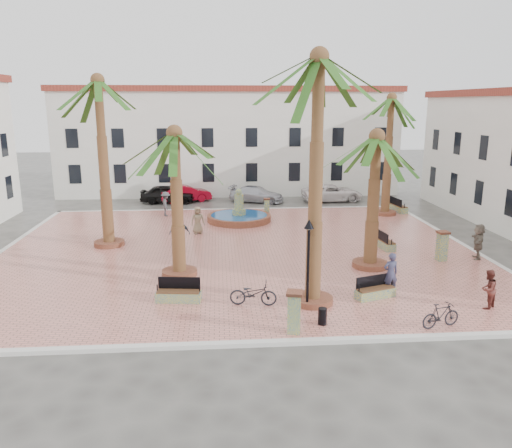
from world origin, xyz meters
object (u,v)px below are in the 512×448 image
at_px(palm_nw, 99,99).
at_px(pedestrian_east, 478,241).
at_px(palm_sw, 175,152).
at_px(bench_s, 179,295).
at_px(cyclist_b, 488,289).
at_px(car_white, 332,193).
at_px(lamppost_e, 375,183).
at_px(litter_bin, 322,316).
at_px(palm_s, 319,84).
at_px(bench_ne, 398,208).
at_px(car_black, 167,194).
at_px(fountain, 239,216).
at_px(bollard_n, 267,207).
at_px(bicycle_b, 441,315).
at_px(car_red, 185,193).
at_px(lamppost_s, 308,249).
at_px(bollard_se, 294,311).
at_px(pedestrian_north, 166,204).
at_px(car_silver, 257,194).
at_px(palm_e, 376,155).
at_px(pedestrian_fountain_a, 198,220).
at_px(bicycle_a, 253,294).
at_px(pedestrian_fountain_b, 180,234).
at_px(bollard_e, 442,245).
at_px(palm_ne, 391,111).
at_px(bench_se, 375,292).
at_px(cyclist_a, 391,273).
at_px(bench_e, 384,243).

height_order(palm_nw, pedestrian_east, palm_nw).
distance_m(palm_sw, bench_s, 6.39).
relative_size(cyclist_b, car_white, 0.31).
height_order(lamppost_e, litter_bin, lamppost_e).
xyz_separation_m(palm_s, bench_ne, (9.66, 16.87, -8.30)).
bearing_deg(palm_sw, car_black, 97.14).
distance_m(bench_ne, cyclist_b, 18.16).
height_order(fountain, bollard_n, fountain).
xyz_separation_m(bicycle_b, car_red, (-10.73, 25.32, 0.08)).
bearing_deg(car_black, cyclist_b, -146.52).
distance_m(lamppost_s, bicycle_b, 5.37).
height_order(bollard_se, pedestrian_north, pedestrian_north).
distance_m(palm_sw, car_silver, 19.71).
bearing_deg(car_white, bicycle_b, 171.64).
bearing_deg(palm_e, pedestrian_fountain_a, 140.84).
height_order(palm_e, pedestrian_fountain_a, palm_e).
xyz_separation_m(palm_s, pedestrian_east, (9.68, 5.19, -7.66)).
xyz_separation_m(palm_sw, pedestrian_east, (15.33, 1.41, -4.85)).
xyz_separation_m(bench_ne, bollard_se, (-10.82, -19.52, 0.51)).
distance_m(bicycle_a, pedestrian_fountain_a, 11.83).
distance_m(bench_ne, car_silver, 11.49).
bearing_deg(palm_nw, car_silver, 53.75).
xyz_separation_m(palm_e, pedestrian_fountain_b, (-9.61, 3.55, -4.58)).
height_order(palm_s, bollard_e, palm_s).
xyz_separation_m(palm_sw, bicycle_b, (9.84, -6.43, -5.31)).
bearing_deg(palm_ne, lamppost_e, -121.30).
height_order(palm_ne, bench_s, palm_ne).
distance_m(bench_se, cyclist_a, 1.09).
xyz_separation_m(bench_e, bench_ne, (4.17, 9.32, 0.02)).
relative_size(bollard_se, bollard_e, 0.99).
distance_m(bicycle_a, car_white, 23.58).
bearing_deg(palm_e, car_white, 83.19).
bearing_deg(pedestrian_north, pedestrian_east, -135.19).
height_order(lamppost_s, pedestrian_east, lamppost_s).
relative_size(lamppost_e, car_white, 0.81).
height_order(palm_s, lamppost_e, palm_s).
distance_m(bollard_n, pedestrian_east, 14.83).
bearing_deg(cyclist_b, car_white, -125.81).
relative_size(cyclist_a, bicycle_b, 1.16).
xyz_separation_m(lamppost_e, cyclist_a, (-3.03, -12.21, -1.88)).
bearing_deg(fountain, pedestrian_east, -38.35).
bearing_deg(bicycle_b, palm_s, 42.97).
bearing_deg(car_silver, palm_e, -146.35).
distance_m(bench_s, bench_se, 8.16).
relative_size(car_red, car_white, 0.84).
xyz_separation_m(pedestrian_north, car_silver, (6.95, 5.43, -0.37)).
distance_m(palm_nw, bench_se, 17.40).
xyz_separation_m(bench_e, bicycle_a, (-7.92, -7.63, 0.22)).
height_order(palm_s, cyclist_a, palm_s).
bearing_deg(bollard_se, palm_s, 66.22).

